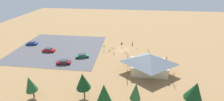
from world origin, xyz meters
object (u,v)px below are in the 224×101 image
(pine_center, at_px, (83,81))
(pine_far_west, at_px, (195,91))
(pine_far_east, at_px, (136,91))
(car_red_inner_stall, at_px, (48,50))
(bicycle_black_yard_front, at_px, (126,53))
(bicycle_silver_back_row, at_px, (122,48))
(car_blue_front_row, at_px, (32,43))
(bicycle_blue_yard_left, at_px, (149,51))
(lot_sign, at_px, (104,47))
(car_green_end_stall, at_px, (82,56))
(bicycle_purple_near_sign, at_px, (137,48))
(bike_pavilion, at_px, (149,62))
(bicycle_yellow_mid_cluster, at_px, (109,51))
(bicycle_white_trailside, at_px, (114,53))
(bicycle_green_yard_center, at_px, (113,48))
(car_maroon_far_end, at_px, (64,62))
(visitor_crossing_yard, at_px, (132,43))
(trash_bin, at_px, (122,43))
(pine_midwest, at_px, (104,94))
(pine_east, at_px, (30,84))

(pine_center, bearing_deg, pine_far_west, -179.73)
(pine_far_east, xyz_separation_m, car_red_inner_stall, (32.91, -22.80, -3.17))
(bicycle_black_yard_front, bearing_deg, bicycle_silver_back_row, -69.54)
(bicycle_black_yard_front, bearing_deg, car_blue_front_row, -4.89)
(bicycle_silver_back_row, bearing_deg, car_red_inner_stall, 11.26)
(pine_center, bearing_deg, bicycle_black_yard_front, -111.41)
(bicycle_silver_back_row, bearing_deg, pine_center, 74.10)
(bicycle_blue_yard_left, bearing_deg, lot_sign, 3.74)
(pine_far_west, distance_m, car_green_end_stall, 36.46)
(bicycle_purple_near_sign, bearing_deg, car_blue_front_row, 1.62)
(bike_pavilion, distance_m, car_red_inner_stall, 38.51)
(pine_center, bearing_deg, bicycle_yellow_mid_cluster, -96.56)
(bicycle_white_trailside, bearing_deg, bicycle_green_yard_center, -81.93)
(car_maroon_far_end, height_order, visitor_crossing_yard, visitor_crossing_yard)
(bicycle_yellow_mid_cluster, height_order, car_maroon_far_end, car_maroon_far_end)
(car_blue_front_row, bearing_deg, lot_sign, 176.59)
(trash_bin, height_order, visitor_crossing_yard, visitor_crossing_yard)
(pine_center, bearing_deg, trash_bin, -102.92)
(bicycle_silver_back_row, bearing_deg, bicycle_yellow_mid_cluster, 30.97)
(car_maroon_far_end, distance_m, car_green_end_stall, 7.04)
(bicycle_white_trailside, relative_size, car_blue_front_row, 0.36)
(lot_sign, distance_m, pine_far_east, 28.69)
(pine_far_east, height_order, bicycle_blue_yard_left, pine_far_east)
(pine_midwest, relative_size, bicycle_yellow_mid_cluster, 4.01)
(bike_pavilion, relative_size, bicycle_white_trailside, 7.58)
(bicycle_blue_yard_left, bearing_deg, bicycle_purple_near_sign, -25.04)
(pine_east, bearing_deg, car_blue_front_row, -56.36)
(pine_east, relative_size, bicycle_white_trailside, 3.52)
(pine_far_east, xyz_separation_m, bicycle_black_yard_front, (2.77, -24.65, -3.54))
(trash_bin, xyz_separation_m, pine_midwest, (1.96, 35.09, 3.93))
(bicycle_green_yard_center, height_order, bicycle_black_yard_front, bicycle_black_yard_front)
(trash_bin, distance_m, pine_center, 33.21)
(pine_far_west, bearing_deg, pine_center, 0.27)
(pine_midwest, distance_m, car_maroon_far_end, 24.05)
(pine_far_east, xyz_separation_m, pine_east, (24.31, 0.51, 0.11))
(bike_pavilion, xyz_separation_m, bicycle_green_yard_center, (12.24, -14.38, -3.07))
(bike_pavilion, relative_size, pine_center, 1.88)
(visitor_crossing_yard, bearing_deg, car_blue_front_row, 5.97)
(pine_east, height_order, bicycle_silver_back_row, pine_east)
(car_red_inner_stall, bearing_deg, visitor_crossing_yard, -163.29)
(pine_far_east, distance_m, bicycle_blue_yard_left, 28.26)
(bicycle_green_yard_center, bearing_deg, pine_east, 59.96)
(pine_far_east, relative_size, bicycle_purple_near_sign, 3.54)
(car_blue_front_row, bearing_deg, bicycle_black_yard_front, 175.11)
(trash_bin, bearing_deg, bicycle_purple_near_sign, 150.77)
(pine_far_west, height_order, bicycle_green_yard_center, pine_far_west)
(pine_east, bearing_deg, car_maroon_far_end, -93.58)
(car_green_end_stall, bearing_deg, car_maroon_far_end, 45.31)
(bicycle_black_yard_front, bearing_deg, visitor_crossing_yard, -108.18)
(pine_midwest, height_order, bicycle_green_yard_center, pine_midwest)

